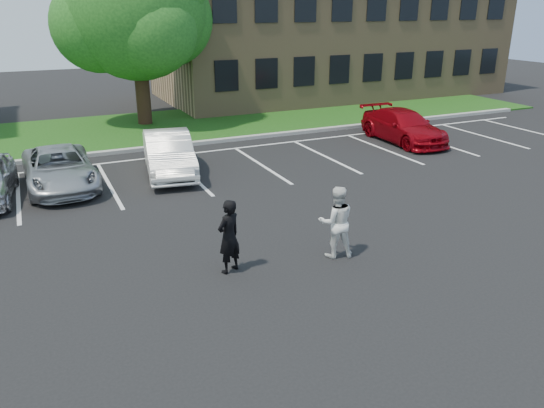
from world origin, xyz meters
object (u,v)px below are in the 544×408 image
object	(u,v)px
office_building	(330,29)
man_black_suit	(229,236)
tree	(137,12)
man_white_shirt	(336,222)
car_red_compact	(403,126)
car_silver_minivan	(60,169)
car_white_sedan	(169,154)

from	to	relation	value
office_building	man_black_suit	xyz separation A→B (m)	(-15.30, -21.51, -3.30)
office_building	man_black_suit	world-z (taller)	office_building
tree	office_building	bearing A→B (deg)	19.80
tree	man_black_suit	world-z (taller)	tree
man_white_shirt	car_red_compact	bearing A→B (deg)	-118.40
tree	man_black_suit	bearing A→B (deg)	-96.09
tree	car_red_compact	bearing A→B (deg)	-41.73
office_building	car_silver_minivan	world-z (taller)	office_building
man_black_suit	car_red_compact	size ratio (longest dim) A/B	0.36
man_black_suit	man_white_shirt	distance (m)	2.60
tree	car_silver_minivan	bearing A→B (deg)	-118.52
office_building	car_white_sedan	world-z (taller)	office_building
tree	car_white_sedan	size ratio (longest dim) A/B	1.96
office_building	car_white_sedan	size ratio (longest dim) A/B	4.99
office_building	man_white_shirt	distance (m)	25.47
man_white_shirt	car_red_compact	distance (m)	12.15
tree	car_red_compact	size ratio (longest dim) A/B	1.86
man_black_suit	man_white_shirt	bearing A→B (deg)	147.43
car_white_sedan	car_red_compact	distance (m)	10.55
tree	man_white_shirt	xyz separation A→B (m)	(0.80, -16.96, -4.47)
tree	car_silver_minivan	distance (m)	10.98
car_silver_minivan	car_red_compact	size ratio (longest dim) A/B	0.97
man_white_shirt	man_black_suit	bearing A→B (deg)	9.94
man_black_suit	car_red_compact	bearing A→B (deg)	-169.33
office_building	man_white_shirt	world-z (taller)	office_building
man_white_shirt	car_white_sedan	size ratio (longest dim) A/B	0.39
car_silver_minivan	car_red_compact	xyz separation A→B (m)	(14.19, 0.28, 0.05)
tree	car_white_sedan	world-z (taller)	tree
car_white_sedan	car_red_compact	xyz separation A→B (m)	(10.54, 0.32, -0.05)
office_building	car_red_compact	world-z (taller)	office_building
office_building	man_black_suit	distance (m)	26.60
car_white_sedan	office_building	bearing A→B (deg)	51.99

